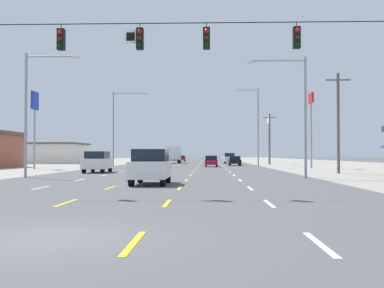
{
  "coord_description": "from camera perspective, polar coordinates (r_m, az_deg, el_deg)",
  "views": [
    {
      "loc": [
        3.16,
        -9.7,
        1.68
      ],
      "look_at": [
        0.79,
        62.28,
        3.25
      ],
      "focal_mm": 45.49,
      "sensor_mm": 36.0,
      "label": 1
    }
  ],
  "objects": [
    {
      "name": "ground_plane",
      "position": [
        75.78,
        -0.5,
        -2.52
      ],
      "size": [
        572.0,
        572.0,
        0.0
      ],
      "primitive_type": "plane",
      "color": "#4C4C4F"
    },
    {
      "name": "lot_apron_left",
      "position": [
        80.69,
        -18.36,
        -2.38
      ],
      "size": [
        28.0,
        440.0,
        0.01
      ],
      "primitive_type": "cube",
      "color": "gray",
      "rests_on": "ground"
    },
    {
      "name": "lot_apron_right",
      "position": [
        78.73,
        17.82,
        -2.41
      ],
      "size": [
        28.0,
        440.0,
        0.01
      ],
      "primitive_type": "cube",
      "color": "gray",
      "rests_on": "ground"
    },
    {
      "name": "lane_markings",
      "position": [
        114.25,
        0.3,
        -2.09
      ],
      "size": [
        10.64,
        227.6,
        0.01
      ],
      "color": "white",
      "rests_on": "ground"
    },
    {
      "name": "signal_span_wire",
      "position": [
        21.27,
        -5.53,
        7.7
      ],
      "size": [
        27.23,
        0.53,
        8.59
      ],
      "color": "brown",
      "rests_on": "ground"
    },
    {
      "name": "suv_center_turn_nearest",
      "position": [
        27.46,
        -4.85,
        -2.61
      ],
      "size": [
        1.98,
        4.9,
        1.98
      ],
      "color": "white",
      "rests_on": "ground"
    },
    {
      "name": "suv_far_left_near",
      "position": [
        46.16,
        -11.02,
        -2.04
      ],
      "size": [
        1.98,
        4.9,
        1.98
      ],
      "color": "white",
      "rests_on": "ground"
    },
    {
      "name": "hatchback_inner_right_mid",
      "position": [
        66.88,
        2.26,
        -2.02
      ],
      "size": [
        1.72,
        3.9,
        1.54
      ],
      "color": "maroon",
      "rests_on": "ground"
    },
    {
      "name": "sedan_far_right_midfar",
      "position": [
        74.28,
        5.02,
        -1.96
      ],
      "size": [
        1.8,
        4.5,
        1.46
      ],
      "color": "black",
      "rests_on": "ground"
    },
    {
      "name": "suv_far_right_far",
      "position": [
        92.38,
        4.41,
        -1.65
      ],
      "size": [
        1.98,
        4.9,
        1.98
      ],
      "color": "silver",
      "rests_on": "ground"
    },
    {
      "name": "box_truck_inner_left_farther",
      "position": [
        94.82,
        -2.13,
        -1.16
      ],
      "size": [
        2.4,
        7.2,
        3.23
      ],
      "color": "#B28C33",
      "rests_on": "ground"
    },
    {
      "name": "sedan_inner_left_farthest",
      "position": [
        120.36,
        -1.21,
        -1.69
      ],
      "size": [
        1.8,
        4.5,
        1.46
      ],
      "color": "red",
      "rests_on": "ground"
    },
    {
      "name": "storefront_left_row_2",
      "position": [
        97.66,
        -16.38,
        -1.03
      ],
      "size": [
        13.03,
        12.48,
        3.91
      ],
      "color": "silver",
      "rests_on": "ground"
    },
    {
      "name": "pole_sign_left_row_1",
      "position": [
        59.6,
        -17.96,
        3.8
      ],
      "size": [
        0.24,
        2.05,
        9.02
      ],
      "color": "gray",
      "rests_on": "ground"
    },
    {
      "name": "pole_sign_right_row_1",
      "position": [
        60.99,
        13.79,
        3.66
      ],
      "size": [
        0.24,
        2.22,
        9.17
      ],
      "color": "gray",
      "rests_on": "ground"
    },
    {
      "name": "pole_sign_right_row_2",
      "position": [
        87.35,
        8.99,
        1.93
      ],
      "size": [
        0.24,
        2.36,
        8.54
      ],
      "color": "gray",
      "rests_on": "ground"
    },
    {
      "name": "streetlight_left_row_0",
      "position": [
        37.48,
        -18.29,
        4.36
      ],
      "size": [
        4.03,
        0.26,
        9.11
      ],
      "color": "gray",
      "rests_on": "ground"
    },
    {
      "name": "streetlight_right_row_0",
      "position": [
        35.77,
        12.4,
        4.3
      ],
      "size": [
        4.29,
        0.26,
        8.7
      ],
      "color": "gray",
      "rests_on": "ground"
    },
    {
      "name": "streetlight_left_row_1",
      "position": [
        69.13,
        -8.79,
        2.48
      ],
      "size": [
        4.98,
        0.26,
        10.55
      ],
      "color": "gray",
      "rests_on": "ground"
    },
    {
      "name": "streetlight_right_row_1",
      "position": [
        68.27,
        7.54,
        2.54
      ],
      "size": [
        3.37,
        0.26,
        10.96
      ],
      "color": "gray",
      "rests_on": "ground"
    },
    {
      "name": "utility_pole_right_row_0",
      "position": [
        45.44,
        16.77,
        2.59
      ],
      "size": [
        2.2,
        0.26,
        8.97
      ],
      "color": "brown",
      "rests_on": "ground"
    },
    {
      "name": "utility_pole_right_row_1",
      "position": [
        82.25,
        9.1,
        0.69
      ],
      "size": [
        2.2,
        0.26,
        8.49
      ],
      "color": "brown",
      "rests_on": "ground"
    }
  ]
}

